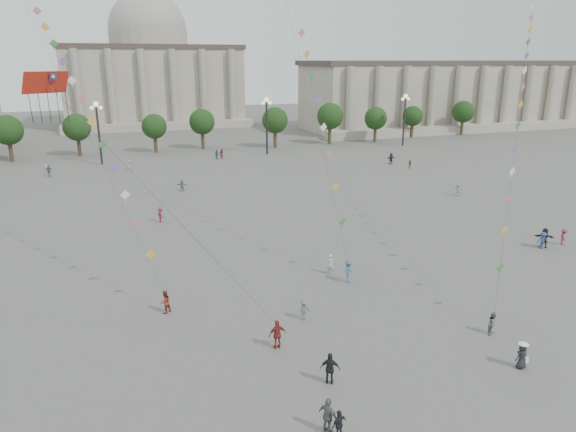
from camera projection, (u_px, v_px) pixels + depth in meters
name	position (u px, v px, depth m)	size (l,w,h in m)	color
ground	(379.00, 361.00, 30.70)	(360.00, 360.00, 0.00)	#585653
hall_east	(454.00, 95.00, 137.02)	(84.00, 26.22, 17.20)	gray
hall_central	(151.00, 72.00, 142.92)	(48.30, 34.30, 35.50)	gray
tree_row	(181.00, 124.00, 99.37)	(137.12, 5.12, 8.00)	#36281B
lamp_post_mid_west	(98.00, 121.00, 86.75)	(2.00, 0.90, 10.65)	#262628
lamp_post_mid_east	(267.00, 115.00, 96.44)	(2.00, 0.90, 10.65)	#262628
lamp_post_far_east	(405.00, 110.00, 106.13)	(2.00, 0.90, 10.65)	#262628
person_crowd_0	(217.00, 154.00, 93.22)	(1.02, 0.42, 1.73)	#355078
person_crowd_3	(544.00, 238.00, 49.12)	(1.80, 0.57, 1.94)	black
person_crowd_4	(129.00, 166.00, 83.10)	(1.62, 0.52, 1.74)	white
person_crowd_6	(304.00, 310.00, 35.42)	(0.96, 0.55, 1.49)	#5E5E63
person_crowd_7	(458.00, 190.00, 68.03)	(1.51, 0.48, 1.63)	silver
person_crowd_8	(563.00, 237.00, 49.90)	(1.02, 0.59, 1.58)	maroon
person_crowd_9	(391.00, 159.00, 88.60)	(1.80, 0.57, 1.94)	black
person_crowd_10	(47.00, 169.00, 80.80)	(0.57, 0.37, 1.56)	silver
person_crowd_12	(182.00, 186.00, 70.31)	(1.48, 0.47, 1.60)	slate
person_crowd_13	(330.00, 264.00, 43.01)	(0.64, 0.42, 1.75)	#BABAB6
person_crowd_14	(543.00, 240.00, 48.80)	(1.08, 0.62, 1.67)	navy
person_crowd_16	(49.00, 171.00, 79.01)	(1.12, 0.47, 1.91)	#5C5D61
person_crowd_17	(161.00, 215.00, 56.82)	(1.09, 0.63, 1.69)	maroon
person_crowd_19	(222.00, 154.00, 93.52)	(0.86, 0.67, 1.77)	maroon
person_crowd_20	(410.00, 164.00, 85.30)	(0.87, 0.36, 1.49)	brown
tourist_0	(277.00, 334.00, 31.85)	(1.12, 0.47, 1.92)	maroon
tourist_1	(330.00, 369.00, 28.33)	(1.10, 0.46, 1.88)	black
tourist_3	(328.00, 416.00, 24.56)	(1.11, 0.46, 1.89)	#5B5B5F
tourist_4	(339.00, 424.00, 24.30)	(0.87, 0.36, 1.49)	black
kite_flyer_0	(165.00, 302.00, 36.38)	(0.82, 0.64, 1.69)	maroon
kite_flyer_1	(349.00, 271.00, 41.37)	(1.25, 0.72, 1.93)	#385C7F
kite_flyer_2	(493.00, 323.00, 33.57)	(0.75, 0.59, 1.55)	slate
hat_person	(522.00, 355.00, 29.80)	(0.83, 0.60, 1.69)	black
dragon_kite	(51.00, 100.00, 24.38)	(6.71, 1.68, 18.51)	#B12012
kite_train_west	(30.00, 3.00, 46.72)	(15.68, 39.68, 57.62)	#3F3F3F
kite_train_east	(528.00, 47.00, 52.39)	(35.22, 36.51, 60.74)	#3F3F3F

